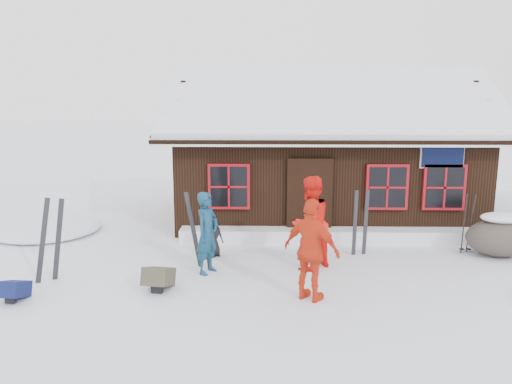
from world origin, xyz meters
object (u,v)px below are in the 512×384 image
(skier_orange_right, at_px, (311,250))
(skier_crouched, at_px, (214,237))
(backpack_olive, at_px, (159,281))
(ski_poles, at_px, (467,224))
(boulder, at_px, (501,236))
(skier_teal, at_px, (207,233))
(ski_pair_left, at_px, (50,241))
(backpack_blue, at_px, (14,293))
(skier_orange_left, at_px, (310,223))

(skier_orange_right, relative_size, skier_crouched, 2.03)
(skier_orange_right, height_order, backpack_olive, skier_orange_right)
(ski_poles, bearing_deg, backpack_olive, -160.34)
(boulder, bearing_deg, skier_orange_right, -150.22)
(skier_teal, xyz_separation_m, skier_orange_right, (1.98, -1.34, 0.08))
(ski_pair_left, height_order, ski_poles, ski_pair_left)
(boulder, relative_size, ski_poles, 1.07)
(skier_crouched, height_order, backpack_blue, skier_crouched)
(skier_crouched, bearing_deg, skier_orange_left, -53.98)
(skier_orange_right, bearing_deg, backpack_olive, 25.90)
(skier_teal, relative_size, backpack_olive, 2.72)
(skier_orange_left, bearing_deg, skier_crouched, -64.00)
(skier_orange_right, xyz_separation_m, ski_pair_left, (-4.97, 0.82, -0.11))
(skier_orange_left, relative_size, boulder, 1.29)
(skier_orange_left, height_order, skier_orange_right, skier_orange_left)
(backpack_olive, bearing_deg, skier_crouched, 75.68)
(skier_orange_left, xyz_separation_m, ski_poles, (3.70, 1.15, -0.31))
(backpack_olive, bearing_deg, ski_poles, 27.86)
(skier_orange_right, xyz_separation_m, skier_crouched, (-1.97, 2.41, -0.47))
(skier_orange_left, distance_m, backpack_blue, 5.72)
(skier_orange_left, height_order, ski_pair_left, skier_orange_left)
(skier_teal, bearing_deg, backpack_blue, 142.12)
(skier_teal, xyz_separation_m, skier_orange_left, (2.10, 0.30, 0.14))
(skier_crouched, height_order, boulder, skier_crouched)
(backpack_blue, bearing_deg, ski_pair_left, 78.25)
(skier_orange_left, distance_m, backpack_olive, 3.26)
(skier_teal, distance_m, skier_orange_right, 2.39)
(boulder, bearing_deg, ski_pair_left, -169.54)
(boulder, distance_m, ski_poles, 0.75)
(skier_crouched, distance_m, ski_pair_left, 3.40)
(skier_orange_left, height_order, skier_crouched, skier_orange_left)
(skier_crouched, bearing_deg, ski_poles, -29.93)
(skier_orange_right, bearing_deg, boulder, -115.73)
(ski_pair_left, bearing_deg, skier_orange_right, -21.24)
(skier_teal, distance_m, ski_poles, 5.97)
(ski_poles, bearing_deg, skier_teal, -166.00)
(backpack_olive, bearing_deg, skier_orange_left, 30.80)
(skier_orange_left, xyz_separation_m, boulder, (4.38, 0.94, -0.53))
(skier_orange_left, relative_size, ski_pair_left, 1.15)
(ski_pair_left, bearing_deg, skier_orange_left, -2.75)
(skier_crouched, bearing_deg, backpack_blue, -175.78)
(skier_orange_right, height_order, ski_poles, skier_orange_right)
(backpack_olive, bearing_deg, skier_teal, 56.50)
(skier_teal, relative_size, backpack_blue, 3.24)
(boulder, xyz_separation_m, backpack_blue, (-9.75, -2.71, -0.31))
(skier_crouched, distance_m, boulder, 6.47)
(skier_crouched, bearing_deg, backpack_olive, -146.16)
(skier_orange_left, height_order, backpack_blue, skier_orange_left)
(skier_orange_left, bearing_deg, ski_poles, 153.61)
(skier_orange_left, relative_size, backpack_olive, 3.18)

